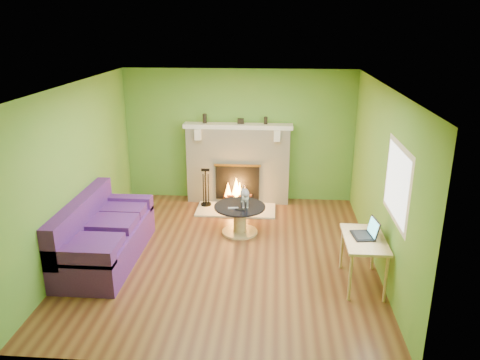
% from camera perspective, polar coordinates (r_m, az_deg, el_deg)
% --- Properties ---
extents(floor, '(5.00, 5.00, 0.00)m').
position_cam_1_polar(floor, '(7.38, -1.72, -9.06)').
color(floor, '#542B18').
rests_on(floor, ground).
extents(ceiling, '(5.00, 5.00, 0.00)m').
position_cam_1_polar(ceiling, '(6.58, -1.94, 11.40)').
color(ceiling, white).
rests_on(ceiling, wall_back).
extents(wall_back, '(5.00, 0.00, 5.00)m').
position_cam_1_polar(wall_back, '(9.26, -0.14, 5.42)').
color(wall_back, '#53922F').
rests_on(wall_back, floor).
extents(wall_front, '(5.00, 0.00, 5.00)m').
position_cam_1_polar(wall_front, '(4.58, -5.25, -9.25)').
color(wall_front, '#53922F').
rests_on(wall_front, floor).
extents(wall_left, '(0.00, 5.00, 5.00)m').
position_cam_1_polar(wall_left, '(7.45, -19.30, 0.97)').
color(wall_left, '#53922F').
rests_on(wall_left, floor).
extents(wall_right, '(0.00, 5.00, 5.00)m').
position_cam_1_polar(wall_right, '(7.00, 16.83, 0.10)').
color(wall_right, '#53922F').
rests_on(wall_right, floor).
extents(window_frame, '(0.00, 1.20, 1.20)m').
position_cam_1_polar(window_frame, '(6.09, 18.63, -0.39)').
color(window_frame, silver).
rests_on(window_frame, wall_right).
extents(window_pane, '(0.00, 1.06, 1.06)m').
position_cam_1_polar(window_pane, '(6.08, 18.56, -0.38)').
color(window_pane, white).
rests_on(window_pane, wall_right).
extents(fireplace, '(2.10, 0.46, 1.58)m').
position_cam_1_polar(fireplace, '(9.22, -0.23, 1.96)').
color(fireplace, beige).
rests_on(fireplace, floor).
extents(hearth, '(1.50, 0.75, 0.03)m').
position_cam_1_polar(hearth, '(8.99, -0.49, -3.62)').
color(hearth, beige).
rests_on(hearth, floor).
extents(mantel, '(2.10, 0.28, 0.08)m').
position_cam_1_polar(mantel, '(9.01, -0.25, 6.60)').
color(mantel, silver).
rests_on(mantel, fireplace).
extents(sofa, '(0.96, 2.12, 0.95)m').
position_cam_1_polar(sofa, '(7.40, -16.53, -6.63)').
color(sofa, '#471B67').
rests_on(sofa, floor).
extents(coffee_table, '(0.87, 0.87, 0.49)m').
position_cam_1_polar(coffee_table, '(7.97, -0.03, -4.58)').
color(coffee_table, '#D9B975').
rests_on(coffee_table, floor).
extents(desk, '(0.54, 0.94, 0.69)m').
position_cam_1_polar(desk, '(6.55, 14.90, -7.54)').
color(desk, '#D9B975').
rests_on(desk, floor).
extents(cat, '(0.28, 0.57, 0.34)m').
position_cam_1_polar(cat, '(7.87, 0.58, -1.93)').
color(cat, slate).
rests_on(cat, coffee_table).
extents(remote_silver, '(0.17, 0.06, 0.02)m').
position_cam_1_polar(remote_silver, '(7.78, -0.84, -3.44)').
color(remote_silver, gray).
rests_on(remote_silver, coffee_table).
extents(remote_black, '(0.17, 0.08, 0.02)m').
position_cam_1_polar(remote_black, '(7.72, 0.01, -3.64)').
color(remote_black, black).
rests_on(remote_black, coffee_table).
extents(laptop, '(0.35, 0.39, 0.26)m').
position_cam_1_polar(laptop, '(6.51, 14.81, -5.64)').
color(laptop, black).
rests_on(laptop, desk).
extents(fire_tools, '(0.20, 0.20, 0.75)m').
position_cam_1_polar(fire_tools, '(9.06, -4.20, -0.85)').
color(fire_tools, black).
rests_on(fire_tools, hearth).
extents(mantel_vase_left, '(0.08, 0.08, 0.18)m').
position_cam_1_polar(mantel_vase_left, '(9.09, -4.33, 7.49)').
color(mantel_vase_left, black).
rests_on(mantel_vase_left, mantel).
extents(mantel_vase_right, '(0.07, 0.07, 0.14)m').
position_cam_1_polar(mantel_vase_right, '(8.99, 3.15, 7.26)').
color(mantel_vase_right, black).
rests_on(mantel_vase_right, mantel).
extents(mantel_box, '(0.12, 0.08, 0.10)m').
position_cam_1_polar(mantel_box, '(9.02, 0.09, 7.19)').
color(mantel_box, black).
rests_on(mantel_box, mantel).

